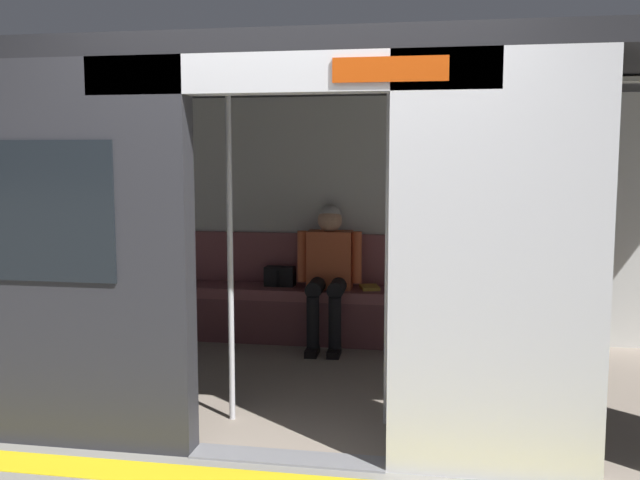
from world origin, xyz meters
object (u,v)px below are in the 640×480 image
(train_car, at_px, (319,171))
(grab_pole_door, at_px, (230,250))
(bench_seat, at_px, (351,303))
(book, at_px, (370,287))
(handbag, at_px, (280,276))
(grab_pole_far, at_px, (388,251))
(person_seated, at_px, (329,265))

(train_car, bearing_deg, grab_pole_door, 63.60)
(bench_seat, xyz_separation_m, book, (-0.15, -0.07, 0.13))
(train_car, xyz_separation_m, bench_seat, (-0.07, -1.12, -1.15))
(train_car, relative_size, bench_seat, 2.10)
(handbag, bearing_deg, book, 178.98)
(handbag, bearing_deg, grab_pole_far, 120.30)
(bench_seat, relative_size, grab_pole_door, 1.44)
(grab_pole_door, relative_size, grab_pole_far, 1.00)
(book, bearing_deg, train_car, 62.95)
(handbag, relative_size, grab_pole_far, 0.12)
(train_car, height_order, person_seated, train_car)
(book, xyz_separation_m, grab_pole_far, (-0.32, 1.89, 0.57))
(handbag, distance_m, grab_pole_far, 2.26)
(train_car, bearing_deg, person_seated, -84.12)
(handbag, bearing_deg, grab_pole_door, 94.91)
(bench_seat, bearing_deg, book, -155.34)
(bench_seat, distance_m, grab_pole_door, 2.09)
(handbag, xyz_separation_m, grab_pole_door, (-0.17, 2.00, 0.49))
(grab_pole_door, height_order, grab_pole_far, same)
(bench_seat, height_order, grab_pole_door, grab_pole_door)
(grab_pole_door, bearing_deg, train_car, -116.40)
(train_car, relative_size, person_seated, 5.32)
(bench_seat, xyz_separation_m, grab_pole_door, (0.47, 1.91, 0.69))
(grab_pole_far, bearing_deg, bench_seat, -75.50)
(grab_pole_door, bearing_deg, grab_pole_far, -174.18)
(train_car, xyz_separation_m, handbag, (0.57, -1.20, -0.95))
(book, distance_m, grab_pole_door, 2.16)
(person_seated, xyz_separation_m, grab_pole_far, (-0.65, 1.77, 0.36))
(person_seated, relative_size, handbag, 4.63)
(book, bearing_deg, grab_pole_door, 56.38)
(bench_seat, bearing_deg, grab_pole_door, 76.20)
(train_car, xyz_separation_m, grab_pole_door, (0.40, 0.80, -0.46))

